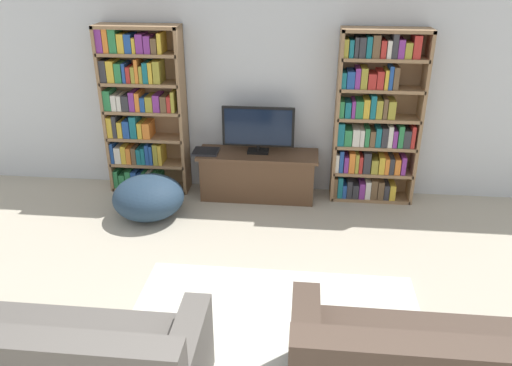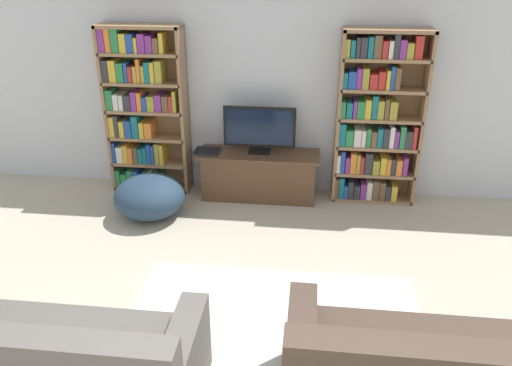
# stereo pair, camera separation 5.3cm
# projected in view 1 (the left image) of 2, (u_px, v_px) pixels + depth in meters

# --- Properties ---
(wall_back) EXTENTS (8.80, 0.06, 2.60)m
(wall_back) POSITION_uv_depth(u_px,v_px,m) (272.00, 82.00, 5.63)
(wall_back) COLOR silver
(wall_back) RESTS_ON ground_plane
(bookshelf_left) EXTENTS (0.93, 0.30, 1.93)m
(bookshelf_left) POSITION_uv_depth(u_px,v_px,m) (141.00, 109.00, 5.73)
(bookshelf_left) COLOR #93704C
(bookshelf_left) RESTS_ON ground_plane
(bookshelf_right) EXTENTS (0.93, 0.30, 1.93)m
(bookshelf_right) POSITION_uv_depth(u_px,v_px,m) (374.00, 120.00, 5.51)
(bookshelf_right) COLOR #93704C
(bookshelf_right) RESTS_ON ground_plane
(tv_stand) EXTENTS (1.38, 0.46, 0.55)m
(tv_stand) POSITION_uv_depth(u_px,v_px,m) (258.00, 175.00, 5.81)
(tv_stand) COLOR brown
(tv_stand) RESTS_ON ground_plane
(television) EXTENTS (0.81, 0.16, 0.54)m
(television) POSITION_uv_depth(u_px,v_px,m) (258.00, 129.00, 5.60)
(television) COLOR black
(television) RESTS_ON tv_stand
(laptop) EXTENTS (0.29, 0.26, 0.03)m
(laptop) POSITION_uv_depth(u_px,v_px,m) (206.00, 152.00, 5.71)
(laptop) COLOR #28282D
(laptop) RESTS_ON tv_stand
(area_rug) EXTENTS (2.32, 1.50, 0.02)m
(area_rug) POSITION_uv_depth(u_px,v_px,m) (275.00, 327.00, 3.86)
(area_rug) COLOR beige
(area_rug) RESTS_ON ground_plane
(beanbag_ottoman) EXTENTS (0.77, 0.77, 0.45)m
(beanbag_ottoman) POSITION_uv_depth(u_px,v_px,m) (149.00, 197.00, 5.39)
(beanbag_ottoman) COLOR #23384C
(beanbag_ottoman) RESTS_ON ground_plane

